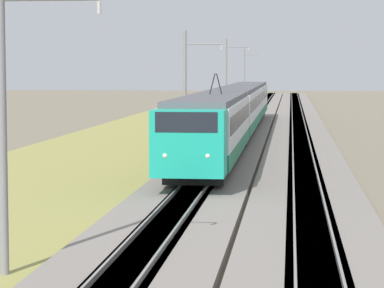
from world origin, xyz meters
name	(u,v)px	position (x,y,z in m)	size (l,w,h in m)	color
ballast_main	(235,139)	(50.00, 0.00, 0.15)	(240.00, 4.40, 0.30)	gray
ballast_adjacent	(300,140)	(50.00, -4.56, 0.15)	(240.00, 4.40, 0.30)	gray
track_main	(235,139)	(50.00, 0.00, 0.16)	(240.00, 1.57, 0.45)	#4C4238
track_adjacent	(300,140)	(50.00, -4.56, 0.16)	(240.00, 1.57, 0.45)	#4C4238
grass_verge	(139,140)	(50.00, 6.89, 0.06)	(240.00, 12.54, 0.12)	#99934C
passenger_train	(235,109)	(49.92, 0.00, 2.28)	(59.93, 2.97, 4.89)	#19A88E
catenary_mast_near	(5,117)	(7.27, 2.96, 3.97)	(0.22, 2.56, 7.67)	slate
catenary_mast_mid	(186,87)	(45.17, 2.96, 3.95)	(0.22, 2.56, 7.62)	slate
catenary_mast_far	(227,77)	(83.07, 2.96, 4.30)	(0.22, 2.56, 8.32)	slate
catenary_mast_distant	(245,75)	(120.97, 2.96, 4.20)	(0.22, 2.56, 8.11)	slate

